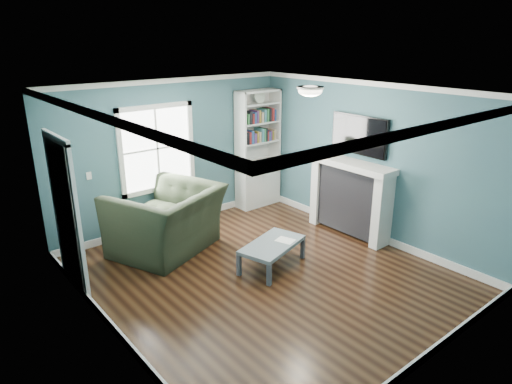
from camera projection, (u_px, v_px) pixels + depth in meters
floor at (265, 275)px, 6.59m from camera, size 5.00×5.00×0.00m
room_walls at (266, 170)px, 6.07m from camera, size 5.00×5.00×5.00m
trim at (265, 194)px, 6.19m from camera, size 4.50×5.00×2.60m
window at (157, 149)px, 7.75m from camera, size 1.40×0.06×1.50m
bookshelf at (258, 160)px, 9.03m from camera, size 0.90×0.35×2.31m
fireplace at (350, 199)px, 7.78m from camera, size 0.44×1.58×1.30m
tv at (359, 135)px, 7.49m from camera, size 0.06×1.10×0.65m
door at (66, 214)px, 5.93m from camera, size 0.12×0.98×2.17m
ceiling_fixture at (310, 90)px, 6.37m from camera, size 0.38×0.38×0.15m
light_switch at (89, 176)px, 7.11m from camera, size 0.08×0.01×0.12m
recliner at (166, 210)px, 7.13m from camera, size 1.84×1.54×1.38m
coffee_table at (272, 246)px, 6.73m from camera, size 1.16×0.85×0.38m
paper_sheet at (285, 240)px, 6.80m from camera, size 0.28×0.32×0.00m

